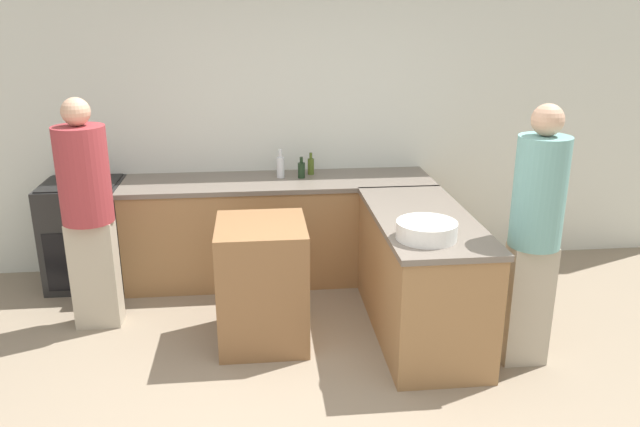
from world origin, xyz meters
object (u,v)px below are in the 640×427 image
at_px(wine_bottle_dark, 301,170).
at_px(olive_oil_bottle, 311,166).
at_px(range_oven, 86,234).
at_px(person_at_peninsula, 535,229).
at_px(mixing_bowl, 427,230).
at_px(vinegar_bottle_clear, 281,166).
at_px(island_table, 262,283).
at_px(person_by_range, 87,208).

distance_m(wine_bottle_dark, olive_oil_bottle, 0.15).
relative_size(range_oven, person_at_peninsula, 0.52).
xyz_separation_m(mixing_bowl, wine_bottle_dark, (-0.68, 1.59, 0.02)).
xyz_separation_m(range_oven, vinegar_bottle_clear, (1.69, 0.03, 0.55)).
xyz_separation_m(range_oven, island_table, (1.50, -1.15, -0.01)).
bearing_deg(olive_oil_bottle, mixing_bowl, -70.96).
height_order(vinegar_bottle_clear, person_by_range, person_by_range).
distance_m(vinegar_bottle_clear, wine_bottle_dark, 0.18).
relative_size(island_table, wine_bottle_dark, 4.81).
height_order(island_table, person_by_range, person_by_range).
xyz_separation_m(island_table, vinegar_bottle_clear, (0.19, 1.18, 0.56)).
bearing_deg(person_at_peninsula, olive_oil_bottle, 126.47).
height_order(island_table, mixing_bowl, mixing_bowl).
height_order(island_table, person_at_peninsula, person_at_peninsula).
bearing_deg(island_table, person_by_range, 163.59).
distance_m(island_table, person_at_peninsula, 1.90).
distance_m(wine_bottle_dark, person_by_range, 1.80).
height_order(range_oven, island_table, range_oven).
bearing_deg(island_table, person_at_peninsula, -15.33).
bearing_deg(person_at_peninsula, vinegar_bottle_clear, 133.24).
distance_m(vinegar_bottle_clear, person_at_peninsula, 2.29).
bearing_deg(island_table, range_oven, 142.43).
bearing_deg(mixing_bowl, person_at_peninsula, -3.65).
xyz_separation_m(mixing_bowl, vinegar_bottle_clear, (-0.86, 1.62, 0.04)).
bearing_deg(olive_oil_bottle, range_oven, -176.66).
relative_size(island_table, person_at_peninsula, 0.51).
xyz_separation_m(vinegar_bottle_clear, wine_bottle_dark, (0.18, -0.03, -0.03)).
xyz_separation_m(wine_bottle_dark, person_at_peninsula, (1.39, -1.63, -0.02)).
relative_size(mixing_bowl, olive_oil_bottle, 2.00).
height_order(olive_oil_bottle, person_by_range, person_by_range).
relative_size(range_oven, wine_bottle_dark, 4.94).
height_order(range_oven, wine_bottle_dark, wine_bottle_dark).
xyz_separation_m(island_table, mixing_bowl, (1.05, -0.44, 0.52)).
distance_m(island_table, wine_bottle_dark, 1.32).
distance_m(range_oven, person_at_peninsula, 3.68).
distance_m(range_oven, island_table, 1.89).
distance_m(range_oven, olive_oil_bottle, 2.04).
relative_size(person_by_range, person_at_peninsula, 0.98).
height_order(wine_bottle_dark, person_by_range, person_by_range).
bearing_deg(island_table, mixing_bowl, -22.54).
bearing_deg(olive_oil_bottle, person_at_peninsula, -53.53).
distance_m(range_oven, wine_bottle_dark, 1.94).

